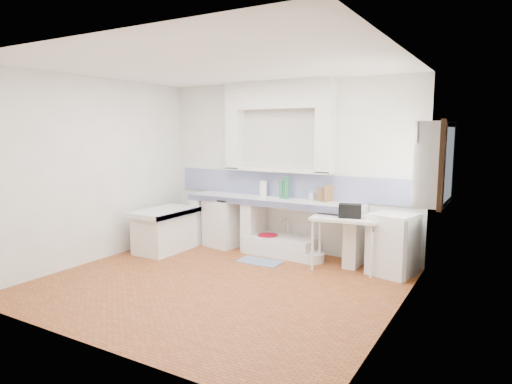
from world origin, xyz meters
The scene contains 36 objects.
floor centered at (0.00, 0.00, 0.00)m, with size 4.50×4.50×0.00m, color #9F532A.
ceiling centered at (0.00, 0.00, 2.80)m, with size 4.50×4.50×0.00m, color white.
wall_back centered at (0.00, 2.00, 1.40)m, with size 4.50×4.50×0.00m, color white.
wall_front centered at (0.00, -2.00, 1.40)m, with size 4.50×4.50×0.00m, color white.
wall_left centered at (-2.25, 0.00, 1.40)m, with size 4.50×4.50×0.00m, color white.
wall_right centered at (2.25, 0.00, 1.40)m, with size 4.50×4.50×0.00m, color white.
alcove_mass centered at (-0.10, 1.88, 2.58)m, with size 1.90×0.25×0.45m, color white.
window_frame centered at (2.42, 1.20, 1.60)m, with size 0.35×0.86×1.06m, color #362311.
lace_valance centered at (2.28, 1.20, 1.98)m, with size 0.01×0.84×0.24m, color white.
counter_slab centered at (-0.10, 1.70, 0.86)m, with size 3.00×0.60×0.08m, color white.
counter_lip centered at (-0.10, 1.42, 0.86)m, with size 3.00×0.04×0.10m, color navy.
counter_pier_left centered at (-1.50, 1.70, 0.41)m, with size 0.20×0.55×0.82m, color white.
counter_pier_mid centered at (-0.45, 1.70, 0.41)m, with size 0.20×0.55×0.82m, color white.
counter_pier_right centered at (1.30, 1.70, 0.41)m, with size 0.20×0.55×0.82m, color white.
peninsula_top centered at (-1.70, 0.90, 0.66)m, with size 0.70×1.10×0.08m, color white.
peninsula_base centered at (-1.70, 0.90, 0.31)m, with size 0.60×1.00×0.62m, color white.
peninsula_lip centered at (-1.37, 0.90, 0.66)m, with size 0.04×1.10×0.10m, color navy.
backsplash centered at (0.00, 1.99, 1.10)m, with size 4.27×0.03×0.40m, color navy.
stove centered at (-1.03, 1.68, 0.41)m, with size 0.58×0.56×0.82m, color white.
sink centered at (0.08, 1.69, 0.13)m, with size 1.12×0.61×0.27m, color white.
side_table centered at (1.23, 1.41, 0.39)m, with size 0.93×0.52×0.04m, color white.
fridge centered at (1.89, 1.55, 0.43)m, with size 0.56×0.56×0.86m, color white.
bucket_red centered at (-0.13, 1.61, 0.16)m, with size 0.34×0.34×0.31m, color #B2011C.
bucket_orange centered at (0.08, 1.58, 0.13)m, with size 0.28×0.28×0.26m, color #E64830.
bucket_blue centered at (0.44, 1.62, 0.15)m, with size 0.32×0.32×0.30m, color blue.
basin_white centered at (0.69, 1.54, 0.07)m, with size 0.36×0.36×0.14m, color white.
water_bottle_a centered at (-0.10, 1.81, 0.16)m, with size 0.08×0.08×0.31m, color silver.
water_bottle_b centered at (0.30, 1.85, 0.16)m, with size 0.09×0.09×0.32m, color silver.
black_bag centered at (1.31, 1.40, 0.87)m, with size 0.31×0.18×0.20m, color black.
green_bottle_a centered at (0.01, 1.81, 1.05)m, with size 0.06×0.06×0.30m, color #246A3F.
green_bottle_b centered at (0.10, 1.82, 1.08)m, with size 0.08×0.08×0.36m, color #246A3F.
knife_block centered at (0.68, 1.85, 1.00)m, with size 0.10×0.08×0.21m, color brown.
cutting_board centered at (0.81, 1.85, 1.03)m, with size 0.02×0.19×0.27m, color brown.
paper_towel centered at (-0.35, 1.85, 1.03)m, with size 0.13×0.13×0.26m, color white.
soap_bottle centered at (0.53, 1.85, 0.99)m, with size 0.08×0.08×0.18m, color white.
rug centered at (0.00, 1.13, 0.01)m, with size 0.67×0.38×0.01m, color navy.
Camera 1 is at (3.26, -4.61, 1.99)m, focal length 31.14 mm.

